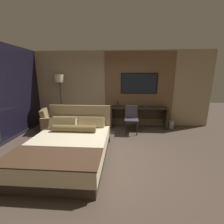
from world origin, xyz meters
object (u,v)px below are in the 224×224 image
(tv, at_px, (139,83))
(vase_short, at_px, (118,103))
(armchair_by_window, at_px, (54,123))
(vase_tall, at_px, (147,104))
(desk, at_px, (138,113))
(floor_lamp, at_px, (60,83))
(book, at_px, (138,107))
(waste_bin, at_px, (171,124))
(bed, at_px, (69,147))
(desk_chair, at_px, (131,117))

(tv, height_order, vase_short, tv)
(armchair_by_window, height_order, vase_short, vase_short)
(vase_tall, height_order, vase_short, vase_tall)
(desk, xyz_separation_m, floor_lamp, (-2.94, -0.00, 1.10))
(tv, distance_m, book, 0.86)
(vase_short, bearing_deg, waste_bin, -3.10)
(armchair_by_window, relative_size, book, 3.79)
(armchair_by_window, bearing_deg, bed, -162.89)
(vase_tall, bearing_deg, vase_short, 171.88)
(bed, height_order, floor_lamp, floor_lamp)
(vase_tall, bearing_deg, book, 167.49)
(desk_chair, height_order, vase_tall, vase_tall)
(desk_chair, bearing_deg, waste_bin, 20.17)
(desk_chair, relative_size, vase_short, 4.39)
(vase_tall, bearing_deg, armchair_by_window, -170.98)
(armchair_by_window, distance_m, book, 3.08)
(desk, distance_m, desk_chair, 0.68)
(waste_bin, bearing_deg, desk, 176.67)
(bed, distance_m, floor_lamp, 2.98)
(floor_lamp, xyz_separation_m, waste_bin, (4.14, -0.07, -1.50))
(tv, distance_m, vase_tall, 0.83)
(floor_lamp, height_order, book, floor_lamp)
(vase_tall, distance_m, book, 0.31)
(desk, xyz_separation_m, waste_bin, (1.20, -0.07, -0.40))
(vase_tall, xyz_separation_m, waste_bin, (0.94, 0.04, -0.76))
(desk, height_order, waste_bin, desk)
(bed, relative_size, vase_short, 10.56)
(desk, bearing_deg, bed, -126.95)
(floor_lamp, xyz_separation_m, vase_tall, (3.20, -0.11, -0.74))
(vase_tall, bearing_deg, bed, -132.07)
(armchair_by_window, xyz_separation_m, book, (2.98, 0.58, 0.52))
(book, bearing_deg, desk, 71.04)
(book, bearing_deg, bed, -127.26)
(armchair_by_window, distance_m, vase_tall, 3.36)
(desk, height_order, book, book)
(tv, distance_m, desk_chair, 1.37)
(floor_lamp, xyz_separation_m, vase_short, (2.15, 0.04, -0.75))
(armchair_by_window, height_order, book, book)
(waste_bin, bearing_deg, floor_lamp, 179.06)
(desk, relative_size, waste_bin, 7.34)
(waste_bin, bearing_deg, bed, -142.14)
(floor_lamp, bearing_deg, armchair_by_window, -95.17)
(armchair_by_window, xyz_separation_m, vase_short, (2.21, 0.67, 0.61))
(desk_chair, xyz_separation_m, vase_short, (-0.49, 0.65, 0.33))
(tv, xyz_separation_m, armchair_by_window, (-3.00, -0.84, -1.35))
(desk, relative_size, armchair_by_window, 2.10)
(armchair_by_window, bearing_deg, vase_short, -89.50)
(desk_chair, height_order, armchair_by_window, desk_chair)
(bed, distance_m, tv, 3.45)
(floor_lamp, bearing_deg, desk_chair, -12.98)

